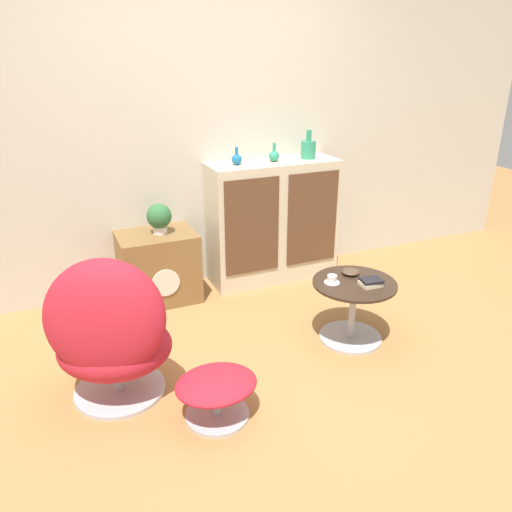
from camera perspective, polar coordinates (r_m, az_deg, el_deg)
The scene contains 14 objects.
ground_plane at distance 3.08m, azimuth 4.32°, elevation -14.08°, with size 12.00×12.00×0.00m, color #A87542.
wall_back at distance 4.02m, azimuth -6.23°, elevation 14.73°, with size 6.40×0.06×2.60m.
sideboard at distance 4.18m, azimuth 1.95°, elevation 3.97°, with size 1.08×0.39×1.01m.
tv_console at distance 3.95m, azimuth -11.07°, elevation -1.22°, with size 0.58×0.44×0.55m.
egg_chair at distance 2.83m, azimuth -16.31°, elevation -8.61°, with size 0.80×0.77×0.89m.
ottoman at distance 2.73m, azimuth -4.55°, elevation -14.88°, with size 0.44×0.37×0.25m.
coffee_table at distance 3.41m, azimuth 11.00°, elevation -5.59°, with size 0.55×0.55×0.43m.
vase_leftmost at distance 3.93m, azimuth -2.22°, elevation 11.01°, with size 0.08×0.08×0.14m.
vase_inner_left at distance 4.05m, azimuth 2.08°, elevation 11.41°, with size 0.09×0.09×0.15m.
vase_inner_right at distance 4.18m, azimuth 6.00°, elevation 12.10°, with size 0.12×0.12×0.23m.
potted_plant at distance 3.82m, azimuth -11.01°, elevation 4.36°, with size 0.19×0.19×0.23m.
teacup at distance 3.28m, azimuth 8.69°, elevation -2.71°, with size 0.10×0.10×0.05m.
book_stack at distance 3.29m, azimuth 13.00°, elevation -2.95°, with size 0.15×0.12×0.04m.
bowl at distance 3.43m, azimuth 10.76°, elevation -1.78°, with size 0.12×0.12×0.04m.
Camera 1 is at (-1.19, -2.18, 1.83)m, focal length 35.00 mm.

